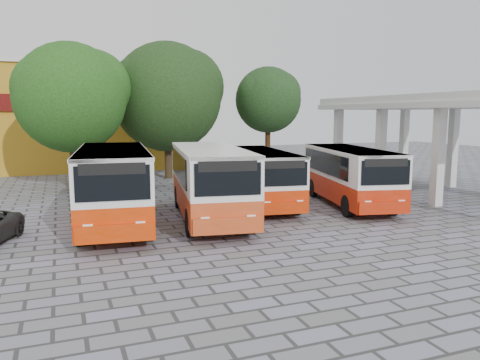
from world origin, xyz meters
name	(u,v)px	position (x,y,z in m)	size (l,w,h in m)	color
ground	(313,228)	(0.00, 0.00, 0.00)	(90.00, 90.00, 0.00)	slate
terminal_shelter	(449,105)	(10.50, 4.00, 4.91)	(6.80, 15.80, 5.40)	silver
shophouse_block	(32,117)	(-11.00, 25.99, 4.16)	(20.40, 10.40, 8.30)	#B48019
bus_far_left	(114,181)	(-7.12, 3.36, 1.77)	(3.47, 8.73, 3.06)	red
bus_centre_left	(210,178)	(-3.24, 3.00, 1.75)	(3.85, 8.72, 3.02)	#C84115
bus_centre_right	(260,174)	(-0.10, 4.89, 1.55)	(3.36, 7.71, 2.68)	red
bus_far_right	(350,173)	(3.98, 3.43, 1.60)	(3.99, 8.08, 2.77)	#BD1F03
tree_left	(72,94)	(-8.24, 13.53, 5.56)	(6.66, 6.34, 8.52)	#46351F
tree_middle	(168,93)	(-2.00, 16.23, 5.80)	(7.74, 7.37, 9.24)	#402F1B
tree_right	(269,98)	(5.51, 16.26, 5.60)	(5.07, 4.83, 7.86)	#422510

